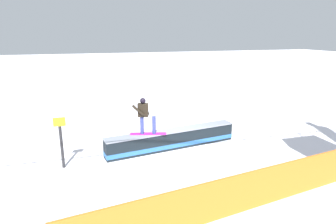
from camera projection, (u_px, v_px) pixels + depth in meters
name	position (u px, v px, depth m)	size (l,w,h in m)	color
ground_plane	(172.00, 148.00, 12.02)	(120.00, 120.00, 0.00)	white
grind_box	(172.00, 140.00, 11.93)	(5.62, 1.41, 0.77)	black
snowboarder	(145.00, 114.00, 11.17)	(1.43, 0.65, 1.44)	#B31C90
safety_fence	(231.00, 196.00, 7.42)	(8.70, 0.06, 1.12)	orange
trail_marker	(61.00, 141.00, 10.00)	(0.40, 0.10, 1.83)	#262628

